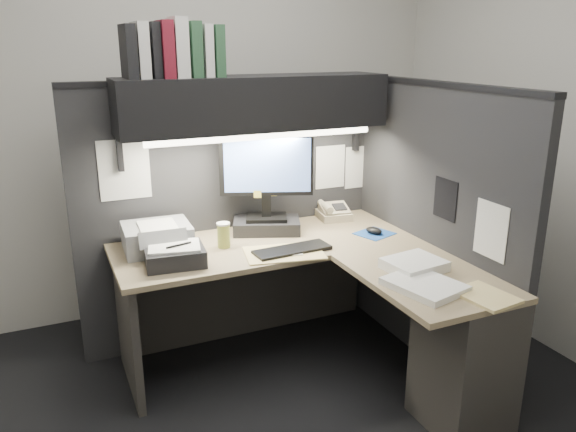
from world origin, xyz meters
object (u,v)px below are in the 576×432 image
object	(u,v)px
overhead_shelf	(255,103)
printer	(157,237)
monitor	(266,194)
notebook_stack	(175,256)
coffee_cup	(224,236)
telephone	(334,213)
keyboard	(292,250)
desk	(363,318)

from	to	relation	value
overhead_shelf	printer	world-z (taller)	overhead_shelf
monitor	notebook_stack	distance (m)	0.72
monitor	coffee_cup	xyz separation A→B (m)	(-0.32, -0.15, -0.17)
monitor	telephone	distance (m)	0.54
keyboard	notebook_stack	world-z (taller)	notebook_stack
coffee_cup	telephone	bearing A→B (deg)	15.10
telephone	coffee_cup	world-z (taller)	coffee_cup
desk	coffee_cup	world-z (taller)	coffee_cup
telephone	keyboard	bearing A→B (deg)	-129.76
monitor	notebook_stack	xyz separation A→B (m)	(-0.63, -0.29, -0.19)
desk	notebook_stack	size ratio (longest dim) A/B	5.70
printer	keyboard	bearing A→B (deg)	-24.71
monitor	keyboard	size ratio (longest dim) A/B	1.38
desk	overhead_shelf	size ratio (longest dim) A/B	1.10
monitor	coffee_cup	size ratio (longest dim) A/B	4.48
overhead_shelf	coffee_cup	bearing A→B (deg)	-146.35
monitor	notebook_stack	size ratio (longest dim) A/B	1.99
desk	keyboard	distance (m)	0.52
monitor	keyboard	distance (m)	0.44
desk	printer	xyz separation A→B (m)	(-0.91, 0.69, 0.36)
desk	notebook_stack	distance (m)	1.03
notebook_stack	overhead_shelf	bearing A→B (deg)	28.43
keyboard	desk	bearing A→B (deg)	-58.50
notebook_stack	monitor	bearing A→B (deg)	24.50
coffee_cup	notebook_stack	xyz separation A→B (m)	(-0.31, -0.13, -0.02)
monitor	telephone	size ratio (longest dim) A/B	2.92
keyboard	overhead_shelf	bearing A→B (deg)	93.99
telephone	printer	distance (m)	1.17
overhead_shelf	telephone	size ratio (longest dim) A/B	7.63
desk	keyboard	size ratio (longest dim) A/B	3.95
telephone	printer	bearing A→B (deg)	-166.33
desk	notebook_stack	bearing A→B (deg)	153.10
desk	coffee_cup	bearing A→B (deg)	134.42
telephone	printer	size ratio (longest dim) A/B	0.57
keyboard	telephone	xyz separation A→B (m)	(0.50, 0.44, 0.03)
coffee_cup	printer	size ratio (longest dim) A/B	0.37
overhead_shelf	keyboard	bearing A→B (deg)	-82.41
coffee_cup	desk	bearing A→B (deg)	-45.58
desk	printer	size ratio (longest dim) A/B	4.75
desk	monitor	bearing A→B (deg)	108.48
printer	notebook_stack	distance (m)	0.25
keyboard	coffee_cup	xyz separation A→B (m)	(-0.32, 0.22, 0.06)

